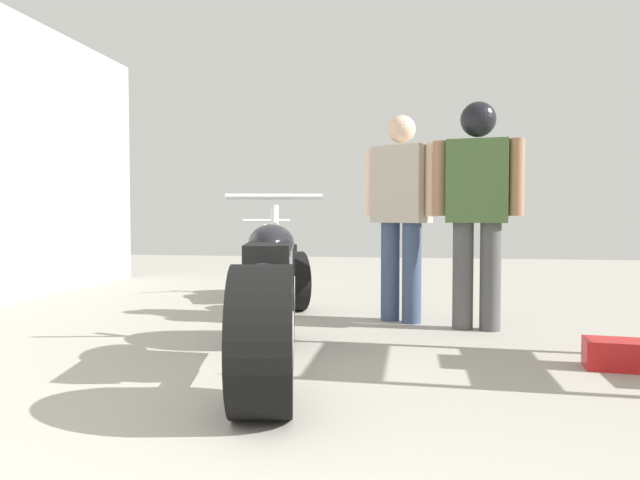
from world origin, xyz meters
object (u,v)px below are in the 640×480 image
(motorcycle_black_naked, at_px, (279,267))
(mechanic_with_helmet, at_px, (477,194))
(mechanic_in_blue, at_px, (401,206))
(motorcycle_maroon_cruiser, at_px, (269,299))
(red_toolbox, at_px, (621,355))

(motorcycle_black_naked, bearing_deg, mechanic_with_helmet, -33.38)
(motorcycle_black_naked, xyz_separation_m, mechanic_in_blue, (1.26, -0.95, 0.62))
(motorcycle_maroon_cruiser, bearing_deg, motorcycle_black_naked, 101.51)
(motorcycle_black_naked, distance_m, mechanic_with_helmet, 2.33)
(motorcycle_maroon_cruiser, height_order, motorcycle_black_naked, motorcycle_maroon_cruiser)
(mechanic_in_blue, relative_size, mechanic_with_helmet, 0.97)
(motorcycle_maroon_cruiser, bearing_deg, mechanic_in_blue, 68.78)
(mechanic_in_blue, xyz_separation_m, mechanic_with_helmet, (0.59, -0.27, 0.09))
(mechanic_in_blue, distance_m, red_toolbox, 2.10)
(motorcycle_black_naked, relative_size, mechanic_with_helmet, 0.96)
(mechanic_in_blue, relative_size, red_toolbox, 4.36)
(motorcycle_maroon_cruiser, xyz_separation_m, motorcycle_black_naked, (-0.56, 2.75, -0.06))
(mechanic_with_helmet, xyz_separation_m, red_toolbox, (0.71, -1.12, -0.98))
(mechanic_with_helmet, distance_m, red_toolbox, 1.65)
(motorcycle_black_naked, height_order, mechanic_in_blue, mechanic_in_blue)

